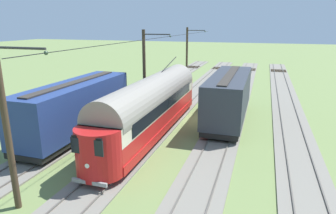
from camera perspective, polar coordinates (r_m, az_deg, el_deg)
ground_plane at (r=26.25m, az=5.58°, el=-2.32°), size 220.00×220.00×0.00m
track_streetcar_siding at (r=26.14m, az=22.37°, el=-3.42°), size 2.80×80.00×0.18m
track_adjacent_siding at (r=26.15m, az=11.20°, el=-2.50°), size 2.80×80.00×0.18m
track_third_siding at (r=27.13m, az=0.46°, el=-1.53°), size 2.80×80.00×0.18m
track_outer_siding at (r=28.99m, az=-9.21°, el=-0.60°), size 2.80×80.00×0.18m
vintage_streetcar at (r=22.24m, az=-3.13°, el=0.51°), size 2.65×17.57×4.95m
coach_adjacent at (r=22.88m, az=-17.01°, el=0.01°), size 2.96×11.08×3.85m
boxcar_far_siding at (r=25.70m, az=11.47°, el=2.06°), size 2.96×11.08×3.85m
catenary_pole_foreground at (r=41.45m, az=3.68°, el=9.87°), size 2.62×0.28×7.55m
catenary_pole_mid_near at (r=26.91m, az=-4.40°, el=6.75°), size 2.62×0.28×7.55m
catenary_pole_mid_far at (r=14.26m, az=-28.19°, el=-3.11°), size 2.62×0.28×7.55m
overhead_wire_run at (r=26.46m, az=0.73°, el=13.35°), size 2.42×34.74×0.18m
spare_tie_stack at (r=35.83m, az=-9.79°, el=2.84°), size 2.40×2.40×0.54m
track_end_bumper at (r=41.42m, az=-0.58°, el=4.97°), size 1.80×0.60×0.80m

